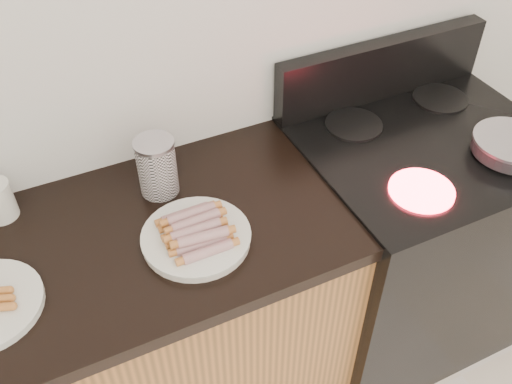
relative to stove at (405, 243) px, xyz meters
name	(u,v)px	position (x,y,z in m)	size (l,w,h in m)	color
wall_back	(133,29)	(-0.78, 0.32, 0.84)	(4.00, 0.04, 2.60)	silver
stove	(405,243)	(0.00, 0.00, 0.00)	(0.76, 0.65, 0.91)	black
stove_panel	(382,69)	(0.00, 0.28, 0.55)	(0.76, 0.06, 0.20)	black
burner_near_left	(422,190)	(-0.17, -0.17, 0.46)	(0.18, 0.18, 0.01)	#FF1E2D
burner_far_left	(354,125)	(-0.17, 0.17, 0.46)	(0.18, 0.18, 0.01)	black
burner_far_right	(440,99)	(0.17, 0.17, 0.46)	(0.18, 0.18, 0.01)	black
frying_pan	(512,146)	(0.16, -0.15, 0.49)	(0.23, 0.39, 0.05)	black
main_plate	(196,238)	(-0.79, -0.06, 0.45)	(0.27, 0.27, 0.02)	white
hotdog_pile	(195,230)	(-0.79, -0.06, 0.49)	(0.13, 0.18, 0.05)	maroon
canister	(157,167)	(-0.81, 0.16, 0.53)	(0.11, 0.11, 0.17)	white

